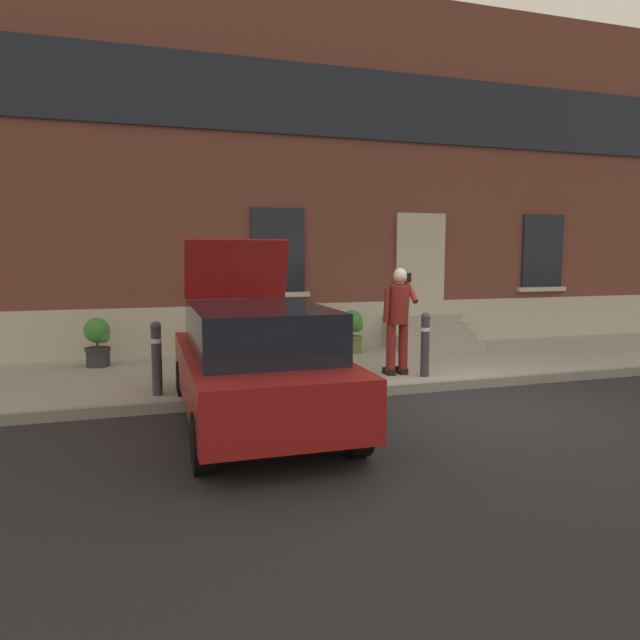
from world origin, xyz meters
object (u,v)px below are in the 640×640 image
at_px(planter_cream, 215,335).
at_px(planter_terracotta, 321,332).
at_px(bollard_near_person, 425,342).
at_px(planter_olive, 352,330).
at_px(hatchback_car_red, 257,362).
at_px(bollard_far_left, 157,355).
at_px(planter_charcoal, 98,341).
at_px(person_on_phone, 398,314).

bearing_deg(planter_cream, planter_terracotta, -3.71).
distance_m(bollard_near_person, planter_olive, 2.52).
bearing_deg(planter_terracotta, hatchback_car_red, -118.20).
bearing_deg(bollard_far_left, planter_charcoal, 110.40).
height_order(person_on_phone, planter_cream, person_on_phone).
relative_size(bollard_far_left, planter_terracotta, 1.22).
height_order(bollard_near_person, planter_charcoal, bollard_near_person).
height_order(hatchback_car_red, planter_cream, hatchback_car_red).
xyz_separation_m(planter_charcoal, planter_cream, (2.06, 0.10, 0.00)).
height_order(bollard_near_person, planter_cream, bollard_near_person).
distance_m(bollard_far_left, planter_cream, 2.83).
bearing_deg(planter_olive, bollard_near_person, -82.83).
distance_m(hatchback_car_red, person_on_phone, 3.11).
xyz_separation_m(bollard_far_left, person_on_phone, (3.80, 0.23, 0.44)).
distance_m(person_on_phone, planter_charcoal, 5.26).
bearing_deg(bollard_near_person, planter_charcoal, 153.98).
relative_size(person_on_phone, planter_cream, 2.04).
relative_size(bollard_near_person, planter_cream, 1.22).
height_order(hatchback_car_red, bollard_far_left, hatchback_car_red).
bearing_deg(bollard_far_left, planter_terracotta, 37.57).
distance_m(planter_cream, planter_terracotta, 2.06).
height_order(planter_terracotta, planter_olive, same).
bearing_deg(planter_charcoal, planter_olive, 0.08).
bearing_deg(planter_olive, bollard_far_left, -147.11).
bearing_deg(planter_cream, person_on_phone, -41.52).
bearing_deg(bollard_near_person, person_on_phone, 148.14).
bearing_deg(planter_charcoal, hatchback_car_red, -61.73).
bearing_deg(hatchback_car_red, planter_olive, 54.89).
bearing_deg(planter_terracotta, planter_charcoal, 179.57).
bearing_deg(planter_olive, planter_terracotta, -176.78).
relative_size(planter_charcoal, planter_cream, 1.00).
bearing_deg(bollard_far_left, bollard_near_person, 0.00).
distance_m(bollard_far_left, planter_charcoal, 2.66).
xyz_separation_m(bollard_near_person, person_on_phone, (-0.37, 0.23, 0.44)).
distance_m(person_on_phone, planter_terracotta, 2.37).
distance_m(bollard_far_left, person_on_phone, 3.83).
xyz_separation_m(hatchback_car_red, bollard_far_left, (-1.14, 1.36, -0.09)).
relative_size(person_on_phone, planter_terracotta, 2.04).
bearing_deg(person_on_phone, planter_charcoal, 137.68).
bearing_deg(person_on_phone, planter_olive, 71.66).
xyz_separation_m(bollard_near_person, planter_charcoal, (-5.10, 2.49, -0.11)).
xyz_separation_m(planter_cream, planter_olive, (2.72, -0.10, 0.00)).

